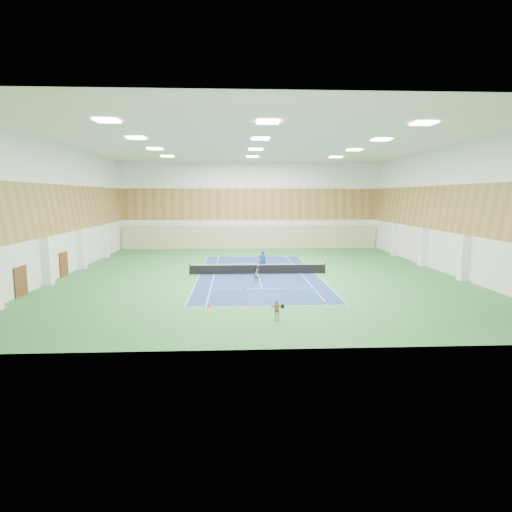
% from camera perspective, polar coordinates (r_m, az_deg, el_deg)
% --- Properties ---
extents(ground, '(40.00, 40.00, 0.00)m').
position_cam_1_polar(ground, '(40.43, 0.25, -2.43)').
color(ground, '#2F6F36').
rests_on(ground, ground).
extents(room_shell, '(36.00, 40.00, 12.00)m').
position_cam_1_polar(room_shell, '(39.78, 0.25, 6.10)').
color(room_shell, white).
rests_on(room_shell, ground).
extents(wood_cladding, '(36.00, 40.00, 8.00)m').
position_cam_1_polar(wood_cladding, '(39.76, 0.25, 8.98)').
color(wood_cladding, '#A0723B').
rests_on(wood_cladding, room_shell).
extents(ceiling_light_grid, '(21.40, 25.40, 0.06)m').
position_cam_1_polar(ceiling_light_grid, '(40.02, 0.26, 14.60)').
color(ceiling_light_grid, white).
rests_on(ceiling_light_grid, room_shell).
extents(court_surface, '(10.97, 23.77, 0.01)m').
position_cam_1_polar(court_surface, '(40.43, 0.25, -2.43)').
color(court_surface, navy).
rests_on(court_surface, ground).
extents(tennis_balls_scatter, '(10.57, 22.77, 0.07)m').
position_cam_1_polar(tennis_balls_scatter, '(40.42, 0.25, -2.37)').
color(tennis_balls_scatter, '#CDD925').
rests_on(tennis_balls_scatter, ground).
extents(tennis_net, '(12.80, 0.10, 1.10)m').
position_cam_1_polar(tennis_net, '(40.33, 0.25, -1.66)').
color(tennis_net, black).
rests_on(tennis_net, ground).
extents(back_curtain, '(35.40, 0.16, 3.20)m').
position_cam_1_polar(back_curtain, '(59.76, -0.77, 2.51)').
color(back_curtain, '#C6B793').
rests_on(back_curtain, ground).
extents(door_left_a, '(0.08, 1.80, 2.20)m').
position_cam_1_polar(door_left_a, '(35.95, -28.86, -2.97)').
color(door_left_a, '#593319').
rests_on(door_left_a, ground).
extents(door_left_b, '(0.08, 1.80, 2.20)m').
position_cam_1_polar(door_left_b, '(43.17, -24.24, -1.00)').
color(door_left_b, '#593319').
rests_on(door_left_b, ground).
extents(coach, '(0.69, 0.46, 1.88)m').
position_cam_1_polar(coach, '(43.24, 0.85, -0.49)').
color(coach, navy).
rests_on(coach, ground).
extents(child_court, '(0.68, 0.62, 1.13)m').
position_cam_1_polar(child_court, '(36.88, 0.20, -2.55)').
color(child_court, gray).
rests_on(child_court, ground).
extents(child_apron, '(0.75, 0.38, 1.23)m').
position_cam_1_polar(child_apron, '(25.59, 2.77, -7.20)').
color(child_apron, tan).
rests_on(child_apron, ground).
extents(ball_cart, '(0.59, 0.59, 0.92)m').
position_cam_1_polar(ball_cart, '(38.83, 0.11, -2.17)').
color(ball_cart, black).
rests_on(ball_cart, ground).
extents(cone_svc_a, '(0.20, 0.20, 0.22)m').
position_cam_1_polar(cone_svc_a, '(34.21, -4.86, -4.20)').
color(cone_svc_a, '#DB4F0B').
rests_on(cone_svc_a, ground).
extents(cone_svc_b, '(0.23, 0.23, 0.25)m').
position_cam_1_polar(cone_svc_b, '(33.64, -1.49, -4.35)').
color(cone_svc_b, '#DA4C0B').
rests_on(cone_svc_b, ground).
extents(cone_svc_c, '(0.18, 0.18, 0.20)m').
position_cam_1_polar(cone_svc_c, '(34.80, 2.88, -3.99)').
color(cone_svc_c, '#D8410B').
rests_on(cone_svc_c, ground).
extents(cone_svc_d, '(0.19, 0.19, 0.21)m').
position_cam_1_polar(cone_svc_d, '(34.29, 7.73, -4.22)').
color(cone_svc_d, '#FB5B0D').
rests_on(cone_svc_d, ground).
extents(cone_base_a, '(0.20, 0.20, 0.22)m').
position_cam_1_polar(cone_base_a, '(28.70, -6.35, -6.60)').
color(cone_base_a, '#F0400C').
rests_on(cone_base_a, ground).
extents(cone_base_b, '(0.18, 0.18, 0.19)m').
position_cam_1_polar(cone_base_b, '(29.00, -1.83, -6.43)').
color(cone_base_b, '#FC450D').
rests_on(cone_base_b, ground).
extents(cone_base_c, '(0.19, 0.19, 0.21)m').
position_cam_1_polar(cone_base_c, '(29.15, 5.08, -6.37)').
color(cone_base_c, '#EE480C').
rests_on(cone_base_c, ground).
extents(cone_base_d, '(0.20, 0.20, 0.22)m').
position_cam_1_polar(cone_base_d, '(29.85, 9.30, -6.08)').
color(cone_base_d, '#FB430D').
rests_on(cone_base_d, ground).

